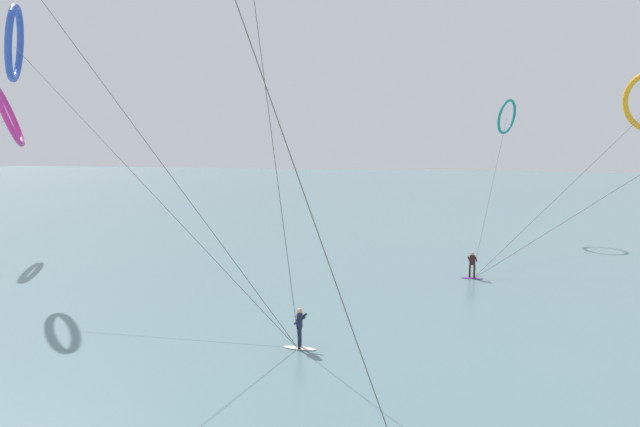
{
  "coord_description": "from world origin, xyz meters",
  "views": [
    {
      "loc": [
        7.25,
        -5.09,
        8.22
      ],
      "look_at": [
        0.0,
        19.28,
        5.25
      ],
      "focal_mm": 31.46,
      "sensor_mm": 36.0,
      "label": 1
    }
  ],
  "objects_px": {
    "kite_teal": "(507,117)",
    "surfer_violet": "(472,267)",
    "surfer_ivory": "(300,331)",
    "kite_cobalt": "(15,44)",
    "kite_magenta": "(9,116)"
  },
  "relations": [
    {
      "from": "kite_teal",
      "to": "surfer_violet",
      "type": "bearing_deg",
      "value": 19.77
    },
    {
      "from": "surfer_ivory",
      "to": "kite_cobalt",
      "type": "height_order",
      "value": "kite_cobalt"
    },
    {
      "from": "kite_magenta",
      "to": "kite_cobalt",
      "type": "distance_m",
      "value": 11.31
    },
    {
      "from": "surfer_violet",
      "to": "kite_teal",
      "type": "distance_m",
      "value": 21.96
    },
    {
      "from": "surfer_violet",
      "to": "kite_magenta",
      "type": "bearing_deg",
      "value": -170.79
    },
    {
      "from": "surfer_violet",
      "to": "kite_cobalt",
      "type": "distance_m",
      "value": 31.48
    },
    {
      "from": "surfer_violet",
      "to": "kite_cobalt",
      "type": "xyz_separation_m",
      "value": [
        -27.36,
        -7.26,
        13.77
      ]
    },
    {
      "from": "kite_magenta",
      "to": "kite_cobalt",
      "type": "relative_size",
      "value": 1.26
    },
    {
      "from": "kite_teal",
      "to": "kite_cobalt",
      "type": "xyz_separation_m",
      "value": [
        -29.64,
        -26.55,
        3.52
      ]
    },
    {
      "from": "kite_teal",
      "to": "kite_magenta",
      "type": "relative_size",
      "value": 0.73
    },
    {
      "from": "surfer_ivory",
      "to": "kite_teal",
      "type": "relative_size",
      "value": 0.08
    },
    {
      "from": "surfer_violet",
      "to": "kite_teal",
      "type": "xyz_separation_m",
      "value": [
        2.28,
        19.29,
        10.25
      ]
    },
    {
      "from": "kite_teal",
      "to": "kite_magenta",
      "type": "xyz_separation_m",
      "value": [
        -37.59,
        -19.5,
        -0.37
      ]
    },
    {
      "from": "kite_cobalt",
      "to": "kite_magenta",
      "type": "bearing_deg",
      "value": -168.21
    },
    {
      "from": "kite_cobalt",
      "to": "surfer_ivory",
      "type": "bearing_deg",
      "value": 33.4
    }
  ]
}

